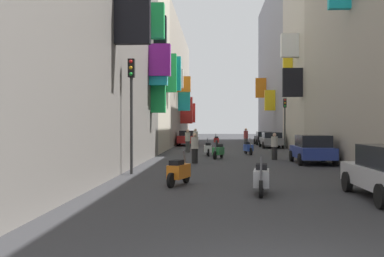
# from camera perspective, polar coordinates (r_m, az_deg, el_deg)

# --- Properties ---
(ground_plane) EXTENTS (140.00, 140.00, 0.00)m
(ground_plane) POSITION_cam_1_polar(r_m,az_deg,el_deg) (35.49, 4.86, -2.81)
(ground_plane) COLOR #2D2D30
(building_left_mid_a) EXTENTS (7.24, 4.65, 18.14)m
(building_left_mid_a) POSITION_cam_1_polar(r_m,az_deg,el_deg) (29.37, -10.83, 14.28)
(building_left_mid_a) COLOR slate
(building_left_mid_a) RESTS_ON ground
(building_left_mid_b) EXTENTS (7.05, 7.71, 19.26)m
(building_left_mid_b) POSITION_cam_1_polar(r_m,az_deg,el_deg) (35.40, -8.42, 12.84)
(building_left_mid_b) COLOR #BCB29E
(building_left_mid_b) RESTS_ON ground
(building_left_mid_c) EXTENTS (7.35, 27.68, 12.94)m
(building_left_mid_c) POSITION_cam_1_polar(r_m,az_deg,el_deg) (52.21, -4.57, 5.31)
(building_left_mid_c) COLOR #9E9384
(building_left_mid_c) RESTS_ON ground
(building_right_mid_a) EXTENTS (7.40, 10.06, 15.65)m
(building_right_mid_a) POSITION_cam_1_polar(r_m,az_deg,el_deg) (38.31, 16.98, 9.14)
(building_right_mid_a) COLOR #B2A899
(building_right_mid_a) RESTS_ON ground
(building_right_mid_b) EXTENTS (7.28, 23.64, 17.60)m
(building_right_mid_b) POSITION_cam_1_polar(r_m,az_deg,el_deg) (54.80, 12.68, 7.53)
(building_right_mid_b) COLOR gray
(building_right_mid_b) RESTS_ON ground
(parked_car_grey) EXTENTS (1.87, 4.32, 1.38)m
(parked_car_grey) POSITION_cam_1_polar(r_m,az_deg,el_deg) (40.70, 9.98, -1.37)
(parked_car_grey) COLOR slate
(parked_car_grey) RESTS_ON ground
(parked_car_black) EXTENTS (1.84, 4.03, 1.35)m
(parked_car_black) POSITION_cam_1_polar(r_m,az_deg,el_deg) (47.00, 9.06, -1.15)
(parked_car_black) COLOR black
(parked_car_black) RESTS_ON ground
(parked_car_blue) EXTENTS (1.88, 3.92, 1.48)m
(parked_car_blue) POSITION_cam_1_polar(r_m,az_deg,el_deg) (24.30, 14.95, -2.49)
(parked_car_blue) COLOR navy
(parked_car_blue) RESTS_ON ground
(parked_car_red) EXTENTS (1.96, 4.42, 1.46)m
(parked_car_red) POSITION_cam_1_polar(r_m,az_deg,el_deg) (44.47, -0.54, -1.17)
(parked_car_red) COLOR #B21E1E
(parked_car_red) RESTS_ON ground
(scooter_white) EXTENTS (0.51, 1.83, 1.13)m
(scooter_white) POSITION_cam_1_polar(r_m,az_deg,el_deg) (29.57, 2.02, -2.56)
(scooter_white) COLOR silver
(scooter_white) RESTS_ON ground
(scooter_blue) EXTENTS (0.63, 1.78, 1.13)m
(scooter_blue) POSITION_cam_1_polar(r_m,az_deg,el_deg) (31.04, 7.10, -2.42)
(scooter_blue) COLOR #2D4CAD
(scooter_blue) RESTS_ON ground
(scooter_silver) EXTENTS (0.58, 2.00, 1.13)m
(scooter_silver) POSITION_cam_1_polar(r_m,az_deg,el_deg) (13.34, 8.75, -6.16)
(scooter_silver) COLOR #ADADB2
(scooter_silver) RESTS_ON ground
(scooter_red) EXTENTS (0.55, 1.89, 1.13)m
(scooter_red) POSITION_cam_1_polar(r_m,az_deg,el_deg) (46.39, 3.08, -1.49)
(scooter_red) COLOR red
(scooter_red) RESTS_ON ground
(scooter_green) EXTENTS (0.75, 1.91, 1.13)m
(scooter_green) POSITION_cam_1_polar(r_m,az_deg,el_deg) (27.08, 3.35, -2.83)
(scooter_green) COLOR #287F3D
(scooter_green) RESTS_ON ground
(scooter_orange) EXTENTS (0.74, 1.77, 1.13)m
(scooter_orange) POSITION_cam_1_polar(r_m,az_deg,el_deg) (15.01, -1.69, -5.43)
(scooter_orange) COLOR orange
(scooter_orange) RESTS_ON ground
(pedestrian_crossing) EXTENTS (0.50, 0.50, 1.69)m
(pedestrian_crossing) POSITION_cam_1_polar(r_m,az_deg,el_deg) (33.02, -0.54, -1.58)
(pedestrian_crossing) COLOR #3A3A3A
(pedestrian_crossing) RESTS_ON ground
(pedestrian_near_left) EXTENTS (0.48, 0.48, 1.73)m
(pedestrian_near_left) POSITION_cam_1_polar(r_m,az_deg,el_deg) (35.98, 0.44, -1.39)
(pedestrian_near_left) COLOR black
(pedestrian_near_left) RESTS_ON ground
(pedestrian_near_right) EXTENTS (0.48, 0.48, 1.59)m
(pedestrian_near_right) POSITION_cam_1_polar(r_m,az_deg,el_deg) (23.58, 0.35, -2.52)
(pedestrian_near_right) COLOR black
(pedestrian_near_right) RESTS_ON ground
(pedestrian_mid_street) EXTENTS (0.54, 0.54, 1.74)m
(pedestrian_mid_street) POSITION_cam_1_polar(r_m,az_deg,el_deg) (39.93, 6.81, -1.21)
(pedestrian_mid_street) COLOR #3D3D3D
(pedestrian_mid_street) RESTS_ON ground
(pedestrian_far_away) EXTENTS (0.54, 0.54, 1.55)m
(pedestrian_far_away) POSITION_cam_1_polar(r_m,az_deg,el_deg) (26.43, 10.36, -2.25)
(pedestrian_far_away) COLOR black
(pedestrian_far_away) RESTS_ON ground
(traffic_light_near_corner) EXTENTS (0.26, 0.34, 4.69)m
(traffic_light_near_corner) POSITION_cam_1_polar(r_m,az_deg,el_deg) (18.62, -7.65, 4.04)
(traffic_light_near_corner) COLOR #2D2D2D
(traffic_light_near_corner) RESTS_ON ground
(traffic_light_far_corner) EXTENTS (0.26, 0.34, 4.21)m
(traffic_light_far_corner) POSITION_cam_1_polar(r_m,az_deg,el_deg) (38.05, 11.62, 1.72)
(traffic_light_far_corner) COLOR #2D2D2D
(traffic_light_far_corner) RESTS_ON ground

